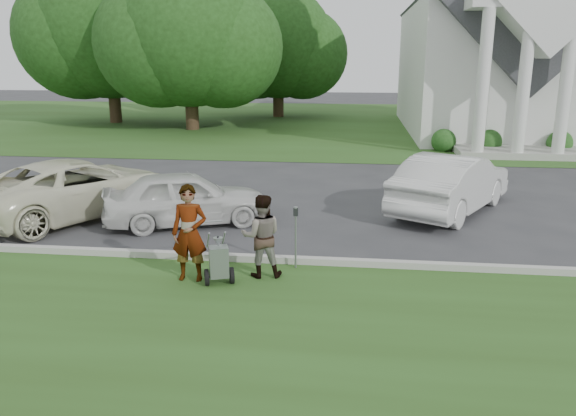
% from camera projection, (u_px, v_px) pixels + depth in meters
% --- Properties ---
extents(ground, '(120.00, 120.00, 0.00)m').
position_uv_depth(ground, '(273.00, 273.00, 11.01)').
color(ground, '#333335').
rests_on(ground, ground).
extents(grass_strip, '(80.00, 7.00, 0.01)m').
position_uv_depth(grass_strip, '(242.00, 348.00, 8.14)').
color(grass_strip, '#2B4A19').
rests_on(grass_strip, ground).
extents(church_lawn, '(80.00, 30.00, 0.01)m').
position_uv_depth(church_lawn, '(332.00, 122.00, 36.90)').
color(church_lawn, '#2B4A19').
rests_on(church_lawn, ground).
extents(curb, '(80.00, 0.18, 0.15)m').
position_uv_depth(curb, '(276.00, 260.00, 11.52)').
color(curb, '#9E9E93').
rests_on(curb, ground).
extents(church, '(9.19, 19.00, 24.10)m').
position_uv_depth(church, '(497.00, 23.00, 30.60)').
color(church, white).
rests_on(church, ground).
extents(tree_left, '(10.63, 8.40, 9.71)m').
position_uv_depth(tree_left, '(189.00, 39.00, 31.70)').
color(tree_left, '#332316').
rests_on(tree_left, ground).
extents(tree_far, '(11.64, 9.20, 10.73)m').
position_uv_depth(tree_far, '(109.00, 31.00, 35.12)').
color(tree_far, '#332316').
rests_on(tree_far, ground).
extents(tree_back, '(9.61, 7.60, 8.89)m').
position_uv_depth(tree_back, '(278.00, 48.00, 39.01)').
color(tree_back, '#332316').
rests_on(tree_back, ground).
extents(striping_cart, '(0.76, 1.14, 0.99)m').
position_uv_depth(striping_cart, '(219.00, 263.00, 10.36)').
color(striping_cart, black).
rests_on(striping_cart, ground).
extents(person_left, '(0.68, 0.46, 1.83)m').
position_uv_depth(person_left, '(189.00, 234.00, 10.43)').
color(person_left, '#999999').
rests_on(person_left, ground).
extents(person_right, '(0.88, 0.74, 1.61)m').
position_uv_depth(person_right, '(261.00, 237.00, 10.63)').
color(person_right, '#999999').
rests_on(person_right, ground).
extents(parking_meter_near, '(0.09, 0.08, 1.27)m').
position_uv_depth(parking_meter_near, '(296.00, 230.00, 11.04)').
color(parking_meter_near, gray).
rests_on(parking_meter_near, ground).
extents(car_a, '(5.01, 5.99, 1.52)m').
position_uv_depth(car_a, '(78.00, 188.00, 14.85)').
color(car_a, beige).
rests_on(car_a, ground).
extents(car_b, '(4.36, 3.04, 1.38)m').
position_uv_depth(car_b, '(186.00, 198.00, 14.06)').
color(car_b, silver).
rests_on(car_b, ground).
extents(car_d, '(3.87, 5.06, 1.60)m').
position_uv_depth(car_d, '(451.00, 183.00, 15.20)').
color(car_d, silver).
rests_on(car_d, ground).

